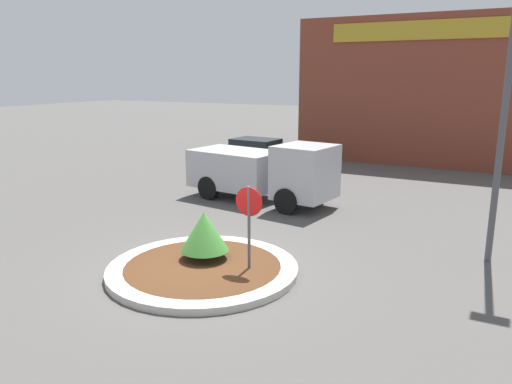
{
  "coord_description": "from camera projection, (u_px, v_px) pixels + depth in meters",
  "views": [
    {
      "loc": [
        6.29,
        -9.22,
        4.58
      ],
      "look_at": [
        -0.44,
        3.54,
        1.17
      ],
      "focal_mm": 35.0,
      "sensor_mm": 36.0,
      "label": 1
    }
  ],
  "objects": [
    {
      "name": "ground_plane",
      "position": [
        203.0,
        272.0,
        11.85
      ],
      "size": [
        120.0,
        120.0,
        0.0
      ],
      "primitive_type": "plane",
      "color": "#514F4C"
    },
    {
      "name": "traffic_island",
      "position": [
        203.0,
        269.0,
        11.83
      ],
      "size": [
        4.52,
        4.52,
        0.17
      ],
      "color": "#BCB7AD",
      "rests_on": "ground_plane"
    },
    {
      "name": "stop_sign",
      "position": [
        249.0,
        215.0,
        11.36
      ],
      "size": [
        0.68,
        0.07,
        2.12
      ],
      "color": "#4C4C51",
      "rests_on": "ground_plane"
    },
    {
      "name": "island_shrub",
      "position": [
        204.0,
        231.0,
        12.09
      ],
      "size": [
        1.18,
        1.18,
        1.19
      ],
      "color": "brown",
      "rests_on": "traffic_island"
    },
    {
      "name": "utility_truck",
      "position": [
        262.0,
        171.0,
        18.17
      ],
      "size": [
        5.78,
        2.73,
        2.23
      ],
      "rotation": [
        0.0,
        0.0,
        -0.14
      ],
      "color": "#B2B2B7",
      "rests_on": "ground_plane"
    },
    {
      "name": "storefront_building",
      "position": [
        429.0,
        90.0,
        26.98
      ],
      "size": [
        12.67,
        6.07,
        7.44
      ],
      "color": "brown",
      "rests_on": "ground_plane"
    },
    {
      "name": "parked_sedan_green",
      "position": [
        258.0,
        152.0,
        25.63
      ],
      "size": [
        4.86,
        2.28,
        1.35
      ],
      "rotation": [
        0.0,
        0.0,
        -0.08
      ],
      "color": "#1E6638",
      "rests_on": "ground_plane"
    },
    {
      "name": "light_pole",
      "position": [
        508.0,
        83.0,
        11.56
      ],
      "size": [
        0.7,
        0.3,
        7.61
      ],
      "color": "#4C4C51",
      "rests_on": "ground_plane"
    }
  ]
}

